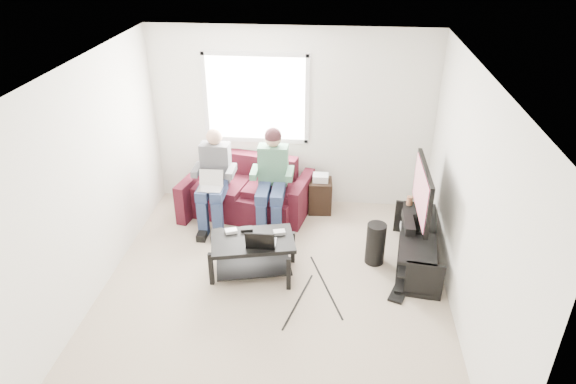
{
  "coord_description": "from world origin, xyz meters",
  "views": [
    {
      "loc": [
        0.63,
        -4.61,
        3.86
      ],
      "look_at": [
        0.11,
        0.6,
        1.02
      ],
      "focal_mm": 32.0,
      "sensor_mm": 36.0,
      "label": 1
    }
  ],
  "objects_px": {
    "tv_stand": "(416,248)",
    "subwoofer": "(376,244)",
    "sofa": "(248,193)",
    "tv": "(422,193)",
    "coffee_table": "(253,248)",
    "end_table": "(320,195)"
  },
  "relations": [
    {
      "from": "sofa",
      "to": "coffee_table",
      "type": "bearing_deg",
      "value": -77.79
    },
    {
      "from": "coffee_table",
      "to": "subwoofer",
      "type": "xyz_separation_m",
      "value": [
        1.48,
        0.37,
        -0.09
      ]
    },
    {
      "from": "coffee_table",
      "to": "tv_stand",
      "type": "relative_size",
      "value": 0.73
    },
    {
      "from": "sofa",
      "to": "coffee_table",
      "type": "xyz_separation_m",
      "value": [
        0.31,
        -1.44,
        0.05
      ]
    },
    {
      "from": "coffee_table",
      "to": "end_table",
      "type": "bearing_deg",
      "value": 65.02
    },
    {
      "from": "sofa",
      "to": "subwoofer",
      "type": "relative_size",
      "value": 3.51
    },
    {
      "from": "tv",
      "to": "subwoofer",
      "type": "xyz_separation_m",
      "value": [
        -0.51,
        -0.14,
        -0.66
      ]
    },
    {
      "from": "subwoofer",
      "to": "end_table",
      "type": "relative_size",
      "value": 0.92
    },
    {
      "from": "coffee_table",
      "to": "subwoofer",
      "type": "relative_size",
      "value": 1.99
    },
    {
      "from": "tv_stand",
      "to": "tv",
      "type": "xyz_separation_m",
      "value": [
        -0.0,
        0.1,
        0.72
      ]
    },
    {
      "from": "sofa",
      "to": "tv",
      "type": "distance_m",
      "value": 2.55
    },
    {
      "from": "tv",
      "to": "end_table",
      "type": "distance_m",
      "value": 1.77
    },
    {
      "from": "tv",
      "to": "subwoofer",
      "type": "bearing_deg",
      "value": -164.54
    },
    {
      "from": "sofa",
      "to": "tv_stand",
      "type": "height_order",
      "value": "sofa"
    },
    {
      "from": "coffee_table",
      "to": "tv_stand",
      "type": "height_order",
      "value": "coffee_table"
    },
    {
      "from": "tv_stand",
      "to": "subwoofer",
      "type": "height_order",
      "value": "subwoofer"
    },
    {
      "from": "coffee_table",
      "to": "subwoofer",
      "type": "height_order",
      "value": "subwoofer"
    },
    {
      "from": "tv_stand",
      "to": "subwoofer",
      "type": "distance_m",
      "value": 0.51
    },
    {
      "from": "sofa",
      "to": "end_table",
      "type": "bearing_deg",
      "value": 7.62
    },
    {
      "from": "subwoofer",
      "to": "end_table",
      "type": "distance_m",
      "value": 1.41
    },
    {
      "from": "tv",
      "to": "end_table",
      "type": "relative_size",
      "value": 1.85
    },
    {
      "from": "tv_stand",
      "to": "tv",
      "type": "height_order",
      "value": "tv"
    }
  ]
}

